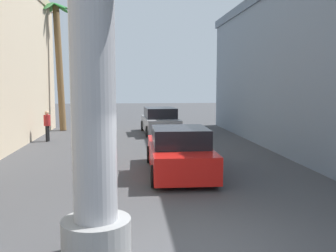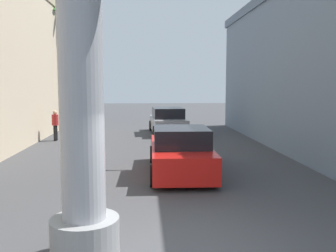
# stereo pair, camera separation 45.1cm
# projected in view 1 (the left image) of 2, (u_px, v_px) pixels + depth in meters

# --- Properties ---
(ground_plane) EXTENTS (86.48, 86.48, 0.00)m
(ground_plane) POSITION_uv_depth(u_px,v_px,m) (156.00, 152.00, 16.38)
(ground_plane) COLOR #424244
(street_lamp) EXTENTS (2.80, 0.28, 7.85)m
(street_lamp) POSITION_uv_depth(u_px,v_px,m) (296.00, 38.00, 14.38)
(street_lamp) COLOR #59595E
(street_lamp) RESTS_ON ground
(traffic_light_mast) EXTENTS (4.83, 0.32, 6.43)m
(traffic_light_mast) POSITION_uv_depth(u_px,v_px,m) (15.00, 29.00, 10.42)
(traffic_light_mast) COLOR #333333
(traffic_light_mast) RESTS_ON ground
(car_lead) EXTENTS (2.07, 4.83, 1.56)m
(car_lead) POSITION_uv_depth(u_px,v_px,m) (179.00, 152.00, 12.37)
(car_lead) COLOR black
(car_lead) RESTS_ON ground
(car_far) EXTENTS (2.22, 4.49, 1.56)m
(car_far) POSITION_uv_depth(u_px,v_px,m) (160.00, 121.00, 22.52)
(car_far) COLOR black
(car_far) RESTS_ON ground
(palm_tree_far_left) EXTENTS (2.46, 2.44, 8.06)m
(palm_tree_far_left) POSITION_uv_depth(u_px,v_px,m) (58.00, 55.00, 23.67)
(palm_tree_far_left) COLOR brown
(palm_tree_far_left) RESTS_ON ground
(pedestrian_far_left) EXTENTS (0.37, 0.37, 1.60)m
(pedestrian_far_left) POSITION_uv_depth(u_px,v_px,m) (47.00, 124.00, 19.31)
(pedestrian_far_left) COLOR black
(pedestrian_far_left) RESTS_ON ground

